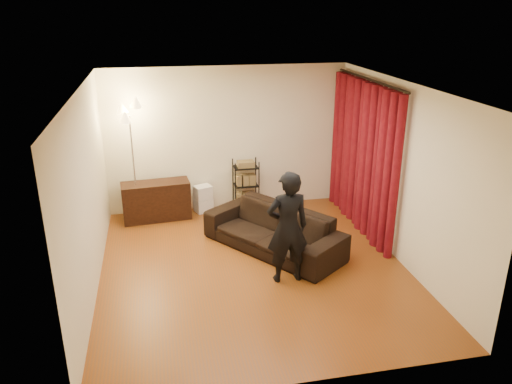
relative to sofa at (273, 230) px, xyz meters
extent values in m
plane|color=#833D0F|center=(-0.43, -0.52, -0.34)|extent=(5.00, 5.00, 0.00)
plane|color=white|center=(-0.43, -0.52, 2.36)|extent=(5.00, 5.00, 0.00)
plane|color=#F3E8C8|center=(-0.43, 1.98, 1.01)|extent=(5.00, 0.00, 5.00)
plane|color=#F3E8C8|center=(-0.43, -3.02, 1.01)|extent=(5.00, 0.00, 5.00)
plane|color=#F3E8C8|center=(-2.68, -0.52, 1.01)|extent=(0.00, 5.00, 5.00)
plane|color=#F3E8C8|center=(1.82, -0.52, 1.01)|extent=(0.00, 5.00, 5.00)
cylinder|color=black|center=(1.72, 0.60, 2.24)|extent=(0.04, 2.65, 0.04)
imported|color=black|center=(0.00, 0.00, 0.00)|extent=(2.11, 2.42, 0.68)
imported|color=black|center=(-0.03, -0.95, 0.48)|extent=(0.61, 0.41, 1.64)
cube|color=black|center=(-1.81, 1.62, 0.01)|extent=(1.25, 0.56, 0.71)
camera|label=1|loc=(-1.71, -7.03, 3.40)|focal=35.00mm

